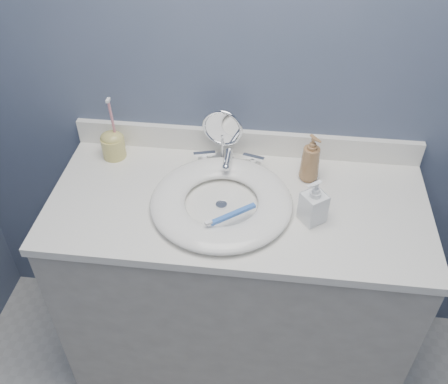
# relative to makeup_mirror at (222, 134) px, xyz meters

# --- Properties ---
(back_wall) EXTENTS (2.20, 0.02, 2.40)m
(back_wall) POSITION_rel_makeup_mirror_xyz_m (0.07, 0.07, 0.21)
(back_wall) COLOR #49556E
(back_wall) RESTS_ON ground
(vanity_cabinet) EXTENTS (1.20, 0.55, 0.85)m
(vanity_cabinet) POSITION_rel_makeup_mirror_xyz_m (0.07, -0.20, -0.57)
(vanity_cabinet) COLOR #B4AFA5
(vanity_cabinet) RESTS_ON ground
(countertop) EXTENTS (1.22, 0.57, 0.03)m
(countertop) POSITION_rel_makeup_mirror_xyz_m (0.07, -0.20, -0.13)
(countertop) COLOR white
(countertop) RESTS_ON vanity_cabinet
(backsplash) EXTENTS (1.22, 0.02, 0.09)m
(backsplash) POSITION_rel_makeup_mirror_xyz_m (0.07, 0.06, -0.07)
(backsplash) COLOR white
(backsplash) RESTS_ON countertop
(basin) EXTENTS (0.45, 0.45, 0.04)m
(basin) POSITION_rel_makeup_mirror_xyz_m (0.02, -0.23, -0.09)
(basin) COLOR white
(basin) RESTS_ON countertop
(drain) EXTENTS (0.04, 0.04, 0.01)m
(drain) POSITION_rel_makeup_mirror_xyz_m (0.02, -0.23, -0.11)
(drain) COLOR silver
(drain) RESTS_ON countertop
(faucet) EXTENTS (0.25, 0.13, 0.07)m
(faucet) POSITION_rel_makeup_mirror_xyz_m (0.02, -0.04, -0.09)
(faucet) COLOR silver
(faucet) RESTS_ON countertop
(makeup_mirror) EXTENTS (0.14, 0.08, 0.21)m
(makeup_mirror) POSITION_rel_makeup_mirror_xyz_m (0.00, 0.00, 0.00)
(makeup_mirror) COLOR silver
(makeup_mirror) RESTS_ON countertop
(soap_bottle_amber) EXTENTS (0.09, 0.09, 0.17)m
(soap_bottle_amber) POSITION_rel_makeup_mirror_xyz_m (0.30, -0.06, -0.03)
(soap_bottle_amber) COLOR olive
(soap_bottle_amber) RESTS_ON countertop
(soap_bottle_clear) EXTENTS (0.10, 0.10, 0.15)m
(soap_bottle_clear) POSITION_rel_makeup_mirror_xyz_m (0.31, -0.26, -0.04)
(soap_bottle_clear) COLOR white
(soap_bottle_clear) RESTS_ON countertop
(toothbrush_holder) EXTENTS (0.08, 0.08, 0.24)m
(toothbrush_holder) POSITION_rel_makeup_mirror_xyz_m (-0.38, -0.02, -0.06)
(toothbrush_holder) COLOR #CABE65
(toothbrush_holder) RESTS_ON countertop
(toothbrush_lying) EXTENTS (0.15, 0.12, 0.02)m
(toothbrush_lying) POSITION_rel_makeup_mirror_xyz_m (0.06, -0.32, -0.07)
(toothbrush_lying) COLOR #3A70CF
(toothbrush_lying) RESTS_ON basin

